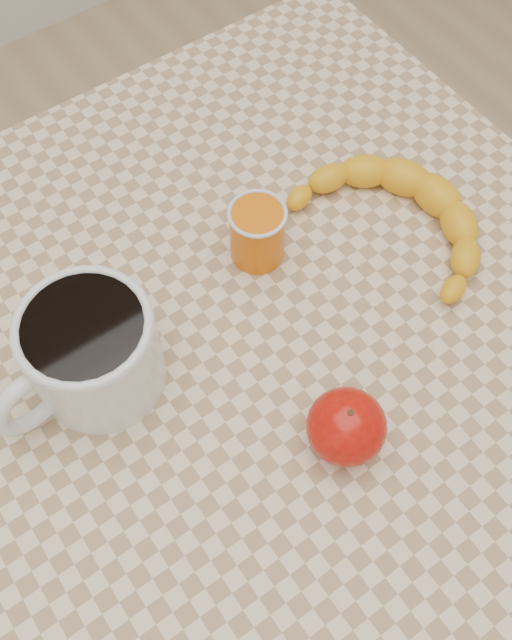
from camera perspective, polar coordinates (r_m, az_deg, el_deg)
ground at (r=1.43m, az=0.00°, el=-15.21°), size 3.00×3.00×0.00m
table at (r=0.80m, az=0.00°, el=-3.68°), size 0.80×0.80×0.75m
coffee_mug at (r=0.67m, az=-13.21°, el=-2.46°), size 0.18×0.14×0.11m
orange_juice_glass at (r=0.75m, az=0.10°, el=7.01°), size 0.06×0.06×0.07m
apple at (r=0.65m, az=7.24°, el=-8.45°), size 0.10×0.10×0.07m
banana at (r=0.79m, az=11.37°, el=7.97°), size 0.25×0.31×0.04m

